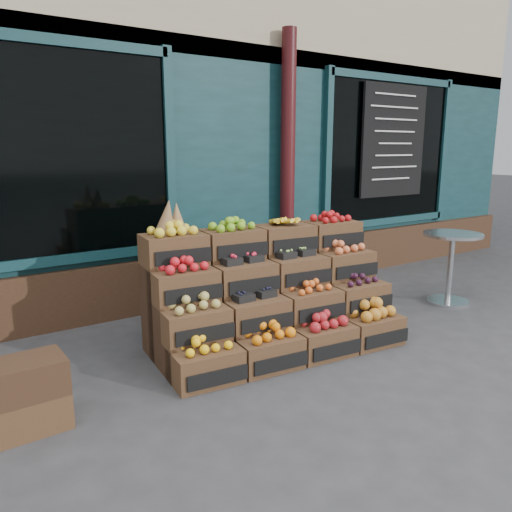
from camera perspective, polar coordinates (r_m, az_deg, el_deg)
ground at (r=4.39m, az=7.50°, el=-12.24°), size 60.00×60.00×0.00m
shop_facade at (r=8.52m, az=-16.43°, el=15.76°), size 12.00×6.24×4.80m
crate_display at (r=4.65m, az=1.58°, el=-5.03°), size 2.32×1.31×1.39m
spare_crates at (r=3.67m, az=-24.67°, el=-14.25°), size 0.49×0.35×0.48m
bistro_table at (r=6.28m, az=21.38°, el=-0.40°), size 0.67×0.67×0.84m
shopkeeper at (r=6.02m, az=-21.03°, el=2.96°), size 0.75×0.57×1.84m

